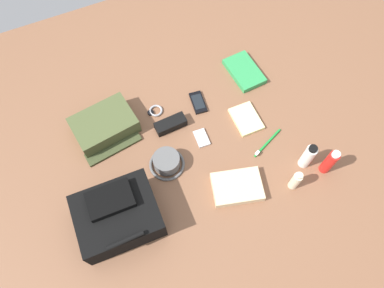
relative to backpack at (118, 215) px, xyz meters
The scene contains 15 objects.
ground_plane 0.43m from the backpack, 156.26° to the right, with size 2.64×2.02×0.02m, color brown.
backpack is the anchor object (origin of this frame).
toiletry_pouch 0.42m from the backpack, 100.66° to the right, with size 0.28×0.26×0.08m.
bucket_hat 0.30m from the backpack, 151.06° to the right, with size 0.15×0.15×0.07m.
sunscreen_spray 0.86m from the backpack, behind, with size 0.04×0.04×0.15m.
toothpaste_tube 0.79m from the backpack, behind, with size 0.05×0.05×0.15m.
lotion_bottle 0.71m from the backpack, 167.18° to the left, with size 0.04×0.04×0.12m.
paperback_novel 0.90m from the backpack, 151.04° to the right, with size 0.14×0.21×0.03m.
cell_phone 0.63m from the backpack, 144.06° to the right, with size 0.07×0.12×0.01m.
media_player 0.49m from the backpack, 156.27° to the right, with size 0.06×0.09×0.01m.
wristwatch 0.52m from the backpack, 127.23° to the right, with size 0.07×0.06×0.01m.
toothbrush 0.69m from the backpack, behind, with size 0.17×0.08×0.02m.
notepad 0.70m from the backpack, 163.46° to the right, with size 0.11×0.15×0.02m, color beige.
folded_towel 0.48m from the backpack, behind, with size 0.20×0.14×0.04m, color beige.
sunglasses_case 0.46m from the backpack, 138.29° to the right, with size 0.14×0.06×0.04m, color black.
Camera 1 is at (0.28, 0.61, 1.40)m, focal length 33.45 mm.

